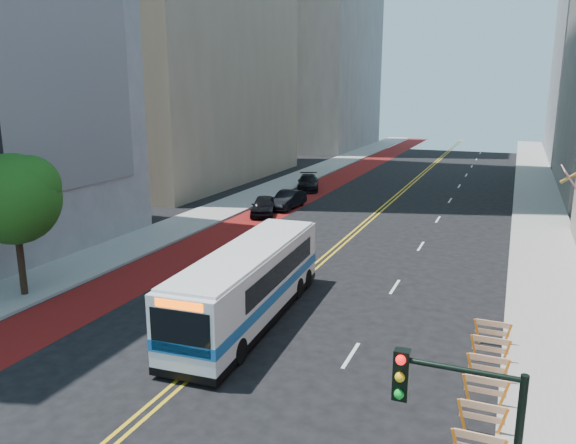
% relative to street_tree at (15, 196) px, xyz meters
% --- Properties ---
extents(ground, '(160.00, 160.00, 0.00)m').
position_rel_street_tree_xyz_m(ground, '(11.24, -6.04, -4.91)').
color(ground, black).
rests_on(ground, ground).
extents(sidewalk_left, '(4.00, 140.00, 0.15)m').
position_rel_street_tree_xyz_m(sidewalk_left, '(-0.76, 23.96, -4.84)').
color(sidewalk_left, gray).
rests_on(sidewalk_left, ground).
extents(sidewalk_right, '(4.00, 140.00, 0.15)m').
position_rel_street_tree_xyz_m(sidewalk_right, '(23.24, 23.96, -4.84)').
color(sidewalk_right, gray).
rests_on(sidewalk_right, ground).
extents(bus_lane_paint, '(3.60, 140.00, 0.01)m').
position_rel_street_tree_xyz_m(bus_lane_paint, '(3.14, 23.96, -4.91)').
color(bus_lane_paint, '#5F100D').
rests_on(bus_lane_paint, ground).
extents(center_line_inner, '(0.14, 140.00, 0.01)m').
position_rel_street_tree_xyz_m(center_line_inner, '(11.06, 23.96, -4.91)').
color(center_line_inner, gold).
rests_on(center_line_inner, ground).
extents(center_line_outer, '(0.14, 140.00, 0.01)m').
position_rel_street_tree_xyz_m(center_line_outer, '(11.42, 23.96, -4.91)').
color(center_line_outer, gold).
rests_on(center_line_outer, ground).
extents(lane_dashes, '(0.14, 98.20, 0.01)m').
position_rel_street_tree_xyz_m(lane_dashes, '(16.04, 31.96, -4.90)').
color(lane_dashes, silver).
rests_on(lane_dashes, ground).
extents(construction_barriers, '(1.42, 10.91, 1.00)m').
position_rel_street_tree_xyz_m(construction_barriers, '(20.84, -2.62, -4.24)').
color(construction_barriers, orange).
rests_on(construction_barriers, ground).
extents(street_tree, '(4.20, 4.20, 6.70)m').
position_rel_street_tree_xyz_m(street_tree, '(0.00, 0.00, 0.00)').
color(street_tree, black).
rests_on(street_tree, sidewalk_left).
extents(traffic_signal, '(2.21, 0.34, 5.07)m').
position_rel_street_tree_xyz_m(traffic_signal, '(20.66, -9.55, -1.19)').
color(traffic_signal, black).
rests_on(traffic_signal, sidewalk_right).
extents(transit_bus, '(3.20, 11.71, 3.19)m').
position_rel_street_tree_xyz_m(transit_bus, '(11.10, 1.59, -3.25)').
color(transit_bus, silver).
rests_on(transit_bus, ground).
extents(car_a, '(3.01, 4.71, 1.49)m').
position_rel_street_tree_xyz_m(car_a, '(3.17, 20.37, -4.16)').
color(car_a, black).
rests_on(car_a, ground).
extents(car_b, '(1.82, 4.54, 1.47)m').
position_rel_street_tree_xyz_m(car_b, '(3.96, 23.40, -4.18)').
color(car_b, black).
rests_on(car_b, ground).
extents(car_c, '(3.55, 5.38, 1.45)m').
position_rel_street_tree_xyz_m(car_c, '(2.52, 32.25, -4.19)').
color(car_c, black).
rests_on(car_c, ground).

